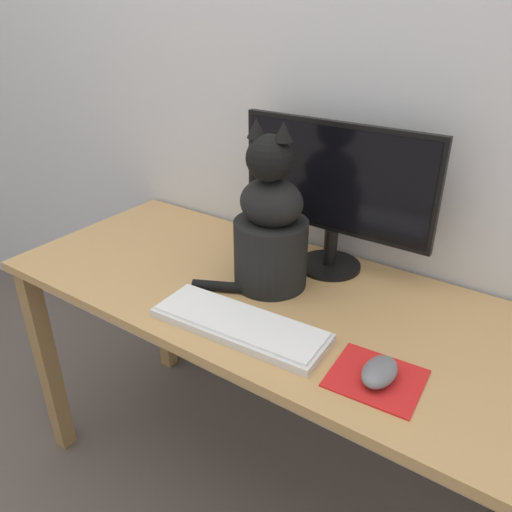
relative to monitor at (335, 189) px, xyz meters
The scene contains 8 objects.
ground_plane 0.95m from the monitor, 105.64° to the right, with size 12.00×12.00×0.00m, color #564C47.
wall_back 0.35m from the monitor, 113.80° to the left, with size 7.00×0.04×2.50m.
desk 0.38m from the monitor, 105.64° to the right, with size 1.41×0.59×0.71m.
monitor is the anchor object (origin of this frame).
keyboard 0.43m from the monitor, 94.76° to the right, with size 0.41×0.16×0.02m.
mousepad_right 0.50m from the monitor, 51.12° to the right, with size 0.18×0.16×0.00m.
computer_mouse_right 0.50m from the monitor, 50.68° to the right, with size 0.06×0.10×0.04m.
cat 0.20m from the monitor, 116.65° to the right, with size 0.25×0.25×0.42m.
Camera 1 is at (0.57, -0.89, 1.36)m, focal length 35.00 mm.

